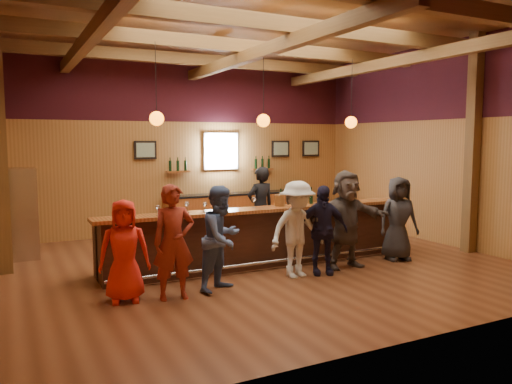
% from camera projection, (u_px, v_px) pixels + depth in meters
% --- Properties ---
extents(room, '(9.04, 9.00, 4.52)m').
position_uv_depth(room, '(262.00, 93.00, 9.16)').
color(room, '#5E2F18').
rests_on(room, ground).
extents(bar_counter, '(6.30, 1.07, 1.11)m').
position_uv_depth(bar_counter, '(260.00, 236.00, 9.54)').
color(bar_counter, black).
rests_on(bar_counter, ground).
extents(back_bar_cabinet, '(4.00, 0.52, 0.95)m').
position_uv_depth(back_bar_cabinet, '(238.00, 211.00, 13.24)').
color(back_bar_cabinet, brown).
rests_on(back_bar_cabinet, ground).
extents(window, '(0.95, 0.09, 0.95)m').
position_uv_depth(window, '(221.00, 151.00, 13.10)').
color(window, silver).
rests_on(window, room).
extents(framed_pictures, '(5.35, 0.05, 0.45)m').
position_uv_depth(framed_pictures, '(251.00, 149.00, 13.47)').
color(framed_pictures, black).
rests_on(framed_pictures, room).
extents(wine_shelves, '(3.00, 0.18, 0.30)m').
position_uv_depth(wine_shelves, '(222.00, 168.00, 13.08)').
color(wine_shelves, brown).
rests_on(wine_shelves, room).
extents(pendant_lights, '(4.24, 0.24, 1.37)m').
position_uv_depth(pendant_lights, '(263.00, 120.00, 9.17)').
color(pendant_lights, black).
rests_on(pendant_lights, room).
extents(stainless_fridge, '(0.70, 0.70, 1.80)m').
position_uv_depth(stainless_fridge, '(18.00, 214.00, 9.83)').
color(stainless_fridge, silver).
rests_on(stainless_fridge, ground).
extents(customer_orange, '(0.81, 0.60, 1.50)m').
position_uv_depth(customer_orange, '(124.00, 251.00, 7.22)').
color(customer_orange, red).
rests_on(customer_orange, ground).
extents(customer_redvest, '(0.65, 0.45, 1.71)m').
position_uv_depth(customer_redvest, '(174.00, 242.00, 7.33)').
color(customer_redvest, maroon).
rests_on(customer_redvest, ground).
extents(customer_denim, '(1.00, 0.94, 1.65)m').
position_uv_depth(customer_denim, '(222.00, 238.00, 7.77)').
color(customer_denim, '#485F91').
rests_on(customer_denim, ground).
extents(customer_white, '(1.12, 0.71, 1.66)m').
position_uv_depth(customer_white, '(297.00, 229.00, 8.49)').
color(customer_white, silver).
rests_on(customer_white, ground).
extents(customer_navy, '(0.99, 0.67, 1.57)m').
position_uv_depth(customer_navy, '(322.00, 230.00, 8.70)').
color(customer_navy, black).
rests_on(customer_navy, ground).
extents(customer_brown, '(1.70, 0.61, 1.80)m').
position_uv_depth(customer_brown, '(346.00, 219.00, 9.12)').
color(customer_brown, '#4D433D').
rests_on(customer_brown, ground).
extents(customer_dark, '(0.90, 0.70, 1.64)m').
position_uv_depth(customer_dark, '(398.00, 219.00, 9.74)').
color(customer_dark, '#272629').
rests_on(customer_dark, ground).
extents(bartender, '(0.68, 0.49, 1.77)m').
position_uv_depth(bartender, '(261.00, 207.00, 10.83)').
color(bartender, black).
rests_on(bartender, ground).
extents(ice_bucket, '(0.20, 0.20, 0.22)m').
position_uv_depth(ice_bucket, '(279.00, 200.00, 9.35)').
color(ice_bucket, brown).
rests_on(ice_bucket, bar_counter).
extents(bottle_a, '(0.07, 0.07, 0.32)m').
position_uv_depth(bottle_a, '(281.00, 199.00, 9.47)').
color(bottle_a, black).
rests_on(bottle_a, bar_counter).
extents(bottle_b, '(0.07, 0.07, 0.33)m').
position_uv_depth(bottle_b, '(311.00, 197.00, 9.68)').
color(bottle_b, black).
rests_on(bottle_b, bar_counter).
extents(glass_a, '(0.08, 0.08, 0.18)m').
position_uv_depth(glass_a, '(132.00, 209.00, 8.04)').
color(glass_a, silver).
rests_on(glass_a, bar_counter).
extents(glass_b, '(0.07, 0.07, 0.17)m').
position_uv_depth(glass_b, '(158.00, 208.00, 8.23)').
color(glass_b, silver).
rests_on(glass_b, bar_counter).
extents(glass_c, '(0.08, 0.08, 0.19)m').
position_uv_depth(glass_c, '(187.00, 205.00, 8.52)').
color(glass_c, silver).
rests_on(glass_c, bar_counter).
extents(glass_d, '(0.08, 0.08, 0.18)m').
position_uv_depth(glass_d, '(205.00, 205.00, 8.57)').
color(glass_d, silver).
rests_on(glass_d, bar_counter).
extents(glass_e, '(0.09, 0.09, 0.20)m').
position_uv_depth(glass_e, '(254.00, 200.00, 9.12)').
color(glass_e, silver).
rests_on(glass_e, bar_counter).
extents(glass_f, '(0.08, 0.08, 0.19)m').
position_uv_depth(glass_f, '(305.00, 197.00, 9.58)').
color(glass_f, silver).
rests_on(glass_f, bar_counter).
extents(glass_g, '(0.08, 0.08, 0.18)m').
position_uv_depth(glass_g, '(325.00, 197.00, 9.74)').
color(glass_g, silver).
rests_on(glass_g, bar_counter).
extents(glass_h, '(0.07, 0.07, 0.17)m').
position_uv_depth(glass_h, '(349.00, 196.00, 10.02)').
color(glass_h, silver).
rests_on(glass_h, bar_counter).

